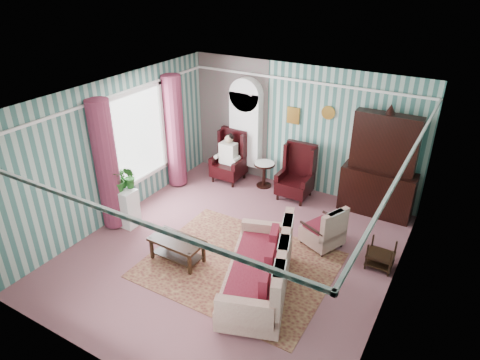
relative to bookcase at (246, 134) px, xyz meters
The scene contains 17 objects.
floor 3.34m from the bookcase, 64.58° to the right, with size 6.00×6.00×0.00m, color #884F58.
room_shell 2.90m from the bookcase, 74.62° to the right, with size 5.53×6.02×2.91m.
bookcase is the anchor object (origin of this frame).
dresser_hutch 3.25m from the bookcase, ahead, with size 1.50×0.56×2.36m, color black.
wingback_left 0.68m from the bookcase, 122.66° to the right, with size 0.76×0.80×1.25m, color black.
wingback_right 1.63m from the bookcase, 14.57° to the right, with size 0.76×0.80×1.25m, color black.
seated_woman 0.70m from the bookcase, 122.66° to the right, with size 0.44×0.40×1.18m, color silver, non-canonical shape.
round_side_table 1.07m from the bookcase, 20.27° to the right, with size 0.50×0.50×0.60m, color black.
nest_table 4.37m from the bookcase, 26.92° to the right, with size 0.45×0.38×0.54m, color black.
plant_stand 3.39m from the bookcase, 108.49° to the right, with size 0.55×0.35×0.80m, color white.
rug 3.72m from the bookcase, 62.28° to the right, with size 3.20×2.60×0.01m, color #44161C.
sofa 4.28m from the bookcase, 57.91° to the right, with size 2.14×1.08×1.01m, color beige.
floral_armchair 3.32m from the bookcase, 33.95° to the right, with size 0.71×0.81×0.91m, color beige.
coffee_table 3.73m from the bookcase, 80.18° to the right, with size 0.98×0.50×0.44m, color black.
potted_plant_a 3.37m from the bookcase, 108.26° to the right, with size 0.41×0.36×0.46m, color #1D591B.
potted_plant_b 3.14m from the bookcase, 107.26° to the right, with size 0.26×0.21×0.48m, color #20571B.
potted_plant_c 3.24m from the bookcase, 109.98° to the right, with size 0.21×0.21×0.38m, color #1B581F.
Camera 1 is at (3.37, -5.55, 4.86)m, focal length 32.00 mm.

